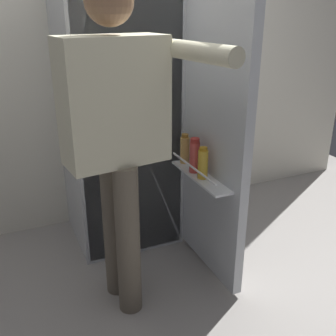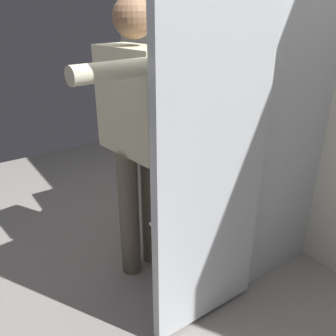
# 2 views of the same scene
# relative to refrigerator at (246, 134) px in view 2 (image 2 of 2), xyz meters

# --- Properties ---
(ground_plane) EXTENTS (5.09, 5.09, 0.00)m
(ground_plane) POSITION_rel_refrigerator_xyz_m (-0.03, -0.50, -0.85)
(ground_plane) COLOR gray
(kitchen_wall) EXTENTS (4.40, 0.10, 2.66)m
(kitchen_wall) POSITION_rel_refrigerator_xyz_m (-0.03, 0.40, 0.48)
(kitchen_wall) COLOR silver
(kitchen_wall) RESTS_ON ground_plane
(refrigerator) EXTENTS (0.71, 1.23, 1.69)m
(refrigerator) POSITION_rel_refrigerator_xyz_m (0.00, 0.00, 0.00)
(refrigerator) COLOR silver
(refrigerator) RESTS_ON ground_plane
(person) EXTENTS (0.61, 0.75, 1.61)m
(person) POSITION_rel_refrigerator_xyz_m (-0.23, -0.62, 0.12)
(person) COLOR #665B4C
(person) RESTS_ON ground_plane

